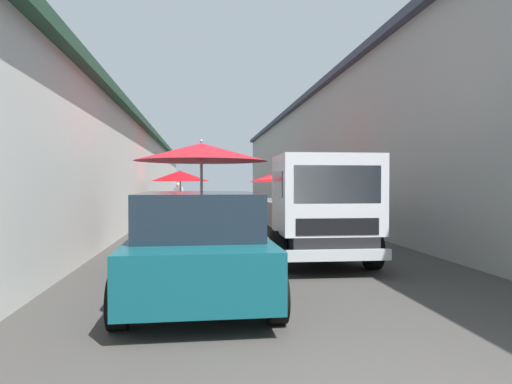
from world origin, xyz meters
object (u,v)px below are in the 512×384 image
fruit_stall_near_left (180,181)px  plastic_stool (318,231)px  hatchback_car (199,244)px  delivery_truck (317,211)px  vendor_by_crates (178,198)px  fruit_stall_mid_lane (296,182)px  fruit_stall_far_left (274,183)px  fruit_stall_near_right (201,165)px  parked_scooter (286,212)px

fruit_stall_near_left → plastic_stool: 7.71m
fruit_stall_near_left → hatchback_car: bearing=-176.3°
hatchback_car → delivery_truck: 3.31m
vendor_by_crates → fruit_stall_mid_lane: bearing=-145.5°
fruit_stall_mid_lane → hatchback_car: 8.73m
fruit_stall_far_left → plastic_stool: bearing=178.5°
plastic_stool → fruit_stall_far_left: bearing=-1.5°
fruit_stall_near_left → hatchback_car: fruit_stall_near_left is taller
fruit_stall_mid_lane → fruit_stall_near_right: (-5.17, 3.06, 0.32)m
fruit_stall_near_left → vendor_by_crates: 2.35m
fruit_stall_mid_lane → parked_scooter: bearing=-5.0°
fruit_stall_far_left → plastic_stool: size_ratio=5.24×
fruit_stall_near_right → plastic_stool: fruit_stall_near_right is taller
delivery_truck → fruit_stall_mid_lane: bearing=-8.2°
fruit_stall_near_left → vendor_by_crates: (2.23, 0.17, -0.72)m
fruit_stall_far_left → plastic_stool: (-8.65, 0.23, -1.26)m
vendor_by_crates → parked_scooter: vendor_by_crates is taller
fruit_stall_near_right → plastic_stool: bearing=-52.8°
fruit_stall_far_left → vendor_by_crates: fruit_stall_far_left is taller
fruit_stall_near_right → plastic_stool: (2.29, -3.02, -1.61)m
vendor_by_crates → fruit_stall_near_left: bearing=-175.6°
fruit_stall_near_left → plastic_stool: size_ratio=5.32×
fruit_stall_far_left → fruit_stall_mid_lane: bearing=178.1°
vendor_by_crates → plastic_stool: 9.68m
fruit_stall_near_left → fruit_stall_far_left: bearing=-62.7°
hatchback_car → vendor_by_crates: (14.01, 0.94, 0.19)m
parked_scooter → plastic_stool: size_ratio=3.85×
fruit_stall_near_left → parked_scooter: (-0.54, -4.16, -1.19)m
hatchback_car → fruit_stall_far_left: bearing=-13.4°
plastic_stool → fruit_stall_mid_lane: bearing=-0.8°
vendor_by_crates → plastic_stool: bearing=-155.4°
fruit_stall_mid_lane → delivery_truck: (-5.73, 0.82, -0.58)m
fruit_stall_far_left → delivery_truck: bearing=175.0°
fruit_stall_far_left → delivery_truck: (-11.51, 1.01, -0.54)m
delivery_truck → parked_scooter: (8.87, -1.10, -0.59)m
fruit_stall_far_left → fruit_stall_near_left: fruit_stall_near_left is taller
parked_scooter → plastic_stool: 6.02m
fruit_stall_near_left → vendor_by_crates: fruit_stall_near_left is taller
hatchback_car → parked_scooter: bearing=-16.8°
fruit_stall_near_right → fruit_stall_mid_lane: bearing=-30.6°
fruit_stall_far_left → fruit_stall_mid_lane: (-5.77, 0.19, 0.04)m
hatchback_car → plastic_stool: (5.23, -3.07, -0.41)m
fruit_stall_near_left → fruit_stall_near_right: fruit_stall_near_right is taller
delivery_truck → plastic_stool: (2.85, -0.78, -0.71)m
fruit_stall_mid_lane → fruit_stall_near_right: size_ratio=0.98×
vendor_by_crates → hatchback_car: bearing=-176.2°
fruit_stall_far_left → delivery_truck: size_ratio=0.46×
hatchback_car → delivery_truck: bearing=-44.0°
fruit_stall_near_right → plastic_stool: size_ratio=6.14×
fruit_stall_far_left → fruit_stall_near_right: bearing=163.5°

